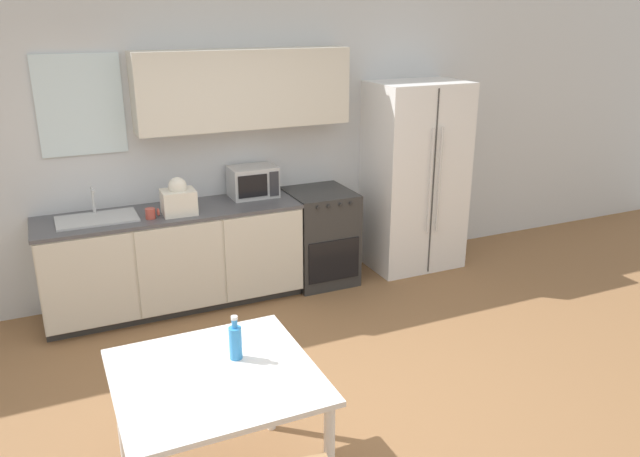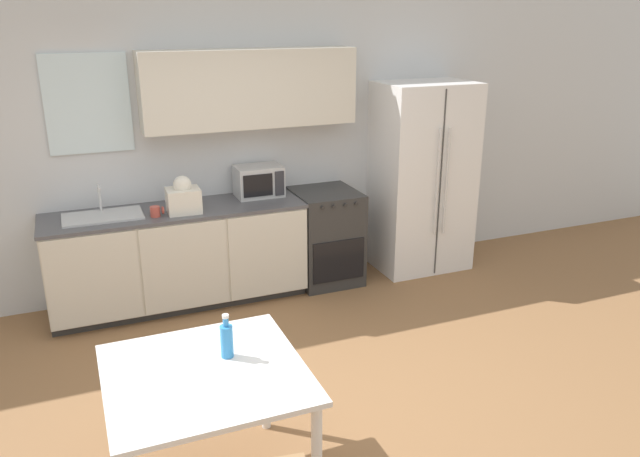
% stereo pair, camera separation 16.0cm
% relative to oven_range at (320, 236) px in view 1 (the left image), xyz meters
% --- Properties ---
extents(ground_plane, '(12.00, 12.00, 0.00)m').
position_rel_oven_range_xyz_m(ground_plane, '(-1.03, -1.90, -0.45)').
color(ground_plane, olive).
extents(wall_back, '(12.00, 0.38, 2.70)m').
position_rel_oven_range_xyz_m(wall_back, '(-0.98, 0.32, 0.99)').
color(wall_back, silver).
rests_on(wall_back, ground_plane).
extents(kitchen_counter, '(2.25, 0.65, 0.90)m').
position_rel_oven_range_xyz_m(kitchen_counter, '(-1.42, 0.01, -0.00)').
color(kitchen_counter, '#333333').
rests_on(kitchen_counter, ground_plane).
extents(oven_range, '(0.60, 0.66, 0.91)m').
position_rel_oven_range_xyz_m(oven_range, '(0.00, 0.00, 0.00)').
color(oven_range, '#2D2D2D').
rests_on(oven_range, ground_plane).
extents(refrigerator, '(0.93, 0.70, 1.89)m').
position_rel_oven_range_xyz_m(refrigerator, '(1.05, -0.01, 0.49)').
color(refrigerator, white).
rests_on(refrigerator, ground_plane).
extents(kitchen_sink, '(0.65, 0.38, 0.25)m').
position_rel_oven_range_xyz_m(kitchen_sink, '(-2.03, 0.01, 0.46)').
color(kitchen_sink, '#B7BABC').
rests_on(kitchen_sink, kitchen_counter).
extents(microwave, '(0.43, 0.31, 0.28)m').
position_rel_oven_range_xyz_m(microwave, '(-0.62, 0.14, 0.59)').
color(microwave, '#B7BABC').
rests_on(microwave, kitchen_counter).
extents(coffee_mug, '(0.12, 0.08, 0.09)m').
position_rel_oven_range_xyz_m(coffee_mug, '(-1.60, -0.14, 0.49)').
color(coffee_mug, '#BF4C3F').
rests_on(coffee_mug, kitchen_counter).
extents(grocery_bag_0, '(0.29, 0.25, 0.32)m').
position_rel_oven_range_xyz_m(grocery_bag_0, '(-1.37, -0.11, 0.58)').
color(grocery_bag_0, silver).
rests_on(grocery_bag_0, kitchen_counter).
extents(dining_table, '(1.02, 0.99, 0.77)m').
position_rel_oven_range_xyz_m(dining_table, '(-1.71, -2.46, 0.21)').
color(dining_table, white).
rests_on(dining_table, ground_plane).
extents(drink_bottle, '(0.07, 0.07, 0.25)m').
position_rel_oven_range_xyz_m(drink_bottle, '(-1.56, -2.35, 0.42)').
color(drink_bottle, '#338CD8').
rests_on(drink_bottle, dining_table).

